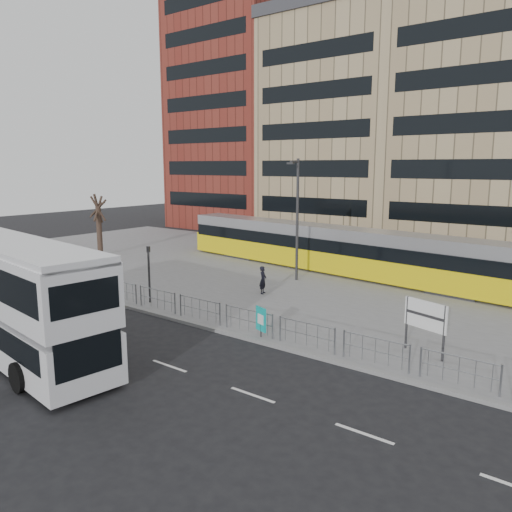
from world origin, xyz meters
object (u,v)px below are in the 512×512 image
Objects in this scene: station_sign at (425,318)px; lamp_post_west at (297,215)px; double_decker_bus at (17,295)px; bare_tree at (97,193)px; pedestrian at (263,280)px; traffic_light_west at (149,267)px; ad_panel at (261,320)px; tram at (335,249)px.

lamp_post_west is (-11.07, 7.91, 2.75)m from station_sign.
bare_tree is at bearing 143.42° from double_decker_bus.
lamp_post_west is at bearing -13.44° from pedestrian.
double_decker_bus is at bearing -93.98° from traffic_light_west.
ad_panel is at bearing -143.45° from station_sign.
pedestrian is at bearing 39.53° from traffic_light_west.
tram is at bearing 124.95° from ad_panel.
tram is (2.62, 21.14, -0.76)m from double_decker_bus.
lamp_post_west reaches higher than pedestrian.
pedestrian is 6.58m from traffic_light_west.
tram is 16.78× the size of pedestrian.
double_decker_bus is 8.85× the size of ad_panel.
double_decker_bus is at bearing 152.10° from pedestrian.
pedestrian is (-4.39, 6.06, 0.03)m from ad_panel.
traffic_light_west is at bearing 125.99° from pedestrian.
station_sign is at bearing -9.21° from traffic_light_west.
ad_panel is at bearing -64.94° from lamp_post_west.
station_sign is at bearing 38.60° from ad_panel.
double_decker_bus reaches higher than traffic_light_west.
tram is 14.49m from ad_panel.
bare_tree reaches higher than traffic_light_west.
lamp_post_west is (-0.78, -3.76, 2.67)m from tram.
pedestrian is (-0.42, -7.85, -0.79)m from tram.
pedestrian reaches higher than ad_panel.
pedestrian is at bearing 177.40° from station_sign.
traffic_light_west is (-8.15, 0.79, 1.20)m from ad_panel.
station_sign is at bearing -11.03° from bare_tree.
traffic_light_west is 0.40× the size of lamp_post_west.
pedestrian is (-10.71, 3.81, -0.70)m from station_sign.
double_decker_bus is 21.32m from tram.
tram is at bearing 18.11° from bare_tree.
bare_tree reaches higher than pedestrian.
tram reaches higher than pedestrian.
bare_tree is (-17.72, -2.30, 0.93)m from lamp_post_west.
lamp_post_west is 1.12× the size of bare_tree.
traffic_light_west is 16.29m from bare_tree.
double_decker_bus is 1.52× the size of lamp_post_west.
traffic_light_west is (-3.76, -5.27, 1.17)m from pedestrian.
station_sign is at bearing -35.53° from lamp_post_west.
lamp_post_west reaches higher than station_sign.
tram is 8.74× the size of traffic_light_west.
pedestrian is at bearing -84.96° from lamp_post_west.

